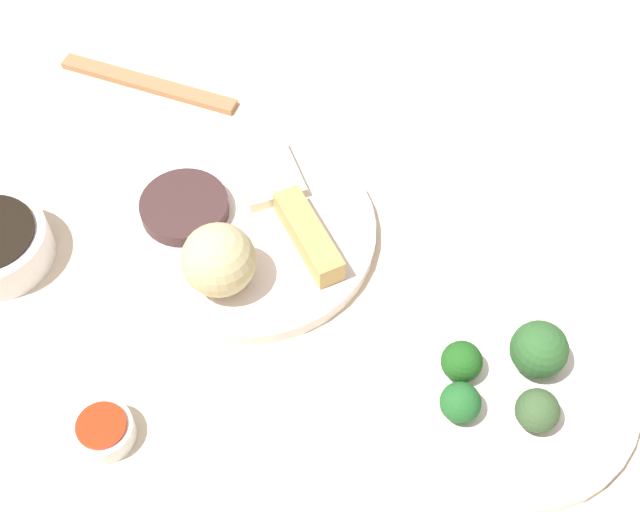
{
  "coord_description": "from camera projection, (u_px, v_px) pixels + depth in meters",
  "views": [
    {
      "loc": [
        -0.05,
        0.51,
        0.73
      ],
      "look_at": [
        -0.07,
        0.06,
        0.06
      ],
      "focal_mm": 47.54,
      "sensor_mm": 36.0,
      "label": 1
    }
  ],
  "objects": [
    {
      "name": "tabletop",
      "position": [
        252.0,
        242.0,
        0.88
      ],
      "size": [
        2.2,
        2.2,
        0.02
      ],
      "primitive_type": "cube",
      "color": "beige",
      "rests_on": "ground"
    },
    {
      "name": "main_plate",
      "position": [
        247.0,
        232.0,
        0.86
      ],
      "size": [
        0.26,
        0.26,
        0.02
      ],
      "primitive_type": "cylinder",
      "color": "white",
      "rests_on": "tabletop"
    },
    {
      "name": "rice_scoop",
      "position": [
        219.0,
        260.0,
        0.79
      ],
      "size": [
        0.07,
        0.07,
        0.07
      ],
      "primitive_type": "sphere",
      "color": "#C7B984",
      "rests_on": "main_plate"
    },
    {
      "name": "spring_roll",
      "position": [
        309.0,
        236.0,
        0.83
      ],
      "size": [
        0.07,
        0.11,
        0.03
      ],
      "primitive_type": "cube",
      "rotation": [
        0.0,
        0.0,
        1.98
      ],
      "color": "tan",
      "rests_on": "main_plate"
    },
    {
      "name": "crab_rangoon_wonton",
      "position": [
        268.0,
        175.0,
        0.89
      ],
      "size": [
        0.08,
        0.09,
        0.01
      ],
      "primitive_type": "cube",
      "rotation": [
        0.0,
        0.0,
        0.31
      ],
      "color": "beige",
      "rests_on": "main_plate"
    },
    {
      "name": "stir_fry_heap",
      "position": [
        184.0,
        207.0,
        0.86
      ],
      "size": [
        0.09,
        0.09,
        0.02
      ],
      "primitive_type": "cylinder",
      "color": "#3D2626",
      "rests_on": "main_plate"
    },
    {
      "name": "broccoli_plate",
      "position": [
        509.0,
        386.0,
        0.77
      ],
      "size": [
        0.23,
        0.23,
        0.01
      ],
      "primitive_type": "cylinder",
      "color": "white",
      "rests_on": "tabletop"
    },
    {
      "name": "broccoli_floret_0",
      "position": [
        539.0,
        349.0,
        0.75
      ],
      "size": [
        0.05,
        0.05,
        0.05
      ],
      "primitive_type": "sphere",
      "color": "#2D5C2B",
      "rests_on": "broccoli_plate"
    },
    {
      "name": "broccoli_floret_1",
      "position": [
        462.0,
        362.0,
        0.75
      ],
      "size": [
        0.04,
        0.04,
        0.04
      ],
      "primitive_type": "sphere",
      "color": "#1E581B",
      "rests_on": "broccoli_plate"
    },
    {
      "name": "broccoli_floret_2",
      "position": [
        537.0,
        411.0,
        0.72
      ],
      "size": [
        0.04,
        0.04,
        0.04
      ],
      "primitive_type": "sphere",
      "color": "#395630",
      "rests_on": "broccoli_plate"
    },
    {
      "name": "broccoli_floret_3",
      "position": [
        460.0,
        403.0,
        0.73
      ],
      "size": [
        0.04,
        0.04,
        0.04
      ],
      "primitive_type": "sphere",
      "color": "#216028",
      "rests_on": "broccoli_plate"
    },
    {
      "name": "sauce_ramekin_sweet_and_sour",
      "position": [
        104.0,
        431.0,
        0.74
      ],
      "size": [
        0.05,
        0.05,
        0.02
      ],
      "primitive_type": "cylinder",
      "color": "white",
      "rests_on": "tabletop"
    },
    {
      "name": "sauce_ramekin_sweet_and_sour_liquid",
      "position": [
        101.0,
        426.0,
        0.73
      ],
      "size": [
        0.04,
        0.04,
        0.0
      ],
      "primitive_type": "cylinder",
      "color": "red",
      "rests_on": "sauce_ramekin_sweet_and_sour"
    },
    {
      "name": "chopsticks_pair",
      "position": [
        148.0,
        84.0,
        0.99
      ],
      "size": [
        0.21,
        0.1,
        0.01
      ],
      "primitive_type": "cube",
      "rotation": [
        0.0,
        0.0,
        2.74
      ],
      "color": "#A87148",
      "rests_on": "tabletop"
    }
  ]
}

